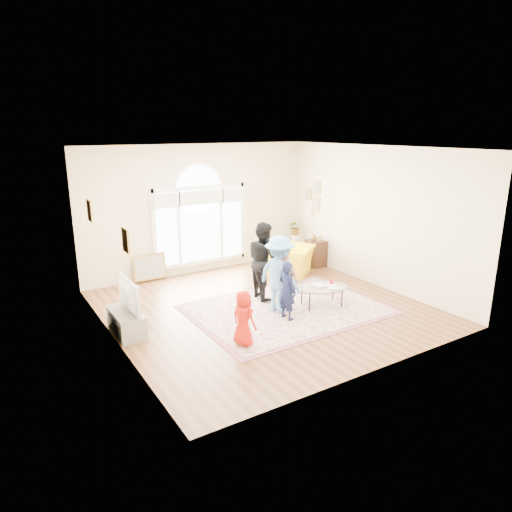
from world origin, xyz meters
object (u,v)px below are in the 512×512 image
area_rug (287,309)px  armchair (291,261)px  coffee_table (322,288)px  television (125,296)px  tv_console (126,322)px

area_rug → armchair: 2.31m
area_rug → coffee_table: coffee_table is taller
area_rug → armchair: (1.41, 1.80, 0.36)m
area_rug → television: bearing=168.3°
television → tv_console: bearing=180.0°
coffee_table → armchair: 2.13m
television → armchair: television is taller
area_rug → coffee_table: 0.84m
armchair → coffee_table: bearing=33.5°
television → coffee_table: television is taller
tv_console → television: television is taller
tv_console → television: (0.01, -0.00, 0.50)m
area_rug → television: 3.23m
area_rug → television: size_ratio=3.57×
tv_console → coffee_table: (3.80, -0.85, 0.19)m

